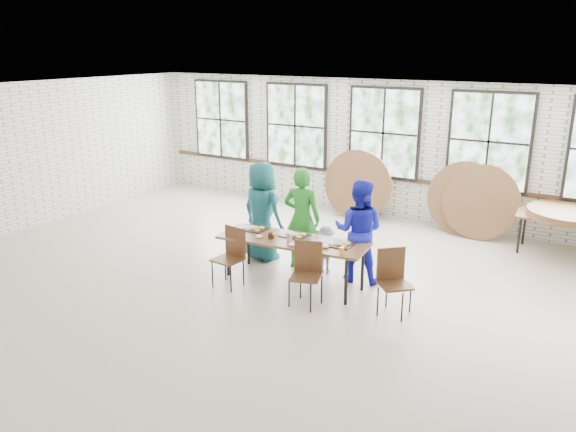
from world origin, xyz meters
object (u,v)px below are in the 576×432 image
(dining_table, at_px, (293,242))
(storage_table, at_px, (570,220))
(chair_near_right, at_px, (307,268))
(chair_near_left, at_px, (232,252))

(dining_table, height_order, storage_table, same)
(dining_table, distance_m, storage_table, 5.13)
(chair_near_right, distance_m, storage_table, 5.16)
(chair_near_right, relative_size, storage_table, 0.51)
(chair_near_left, bearing_deg, dining_table, 41.66)
(dining_table, xyz_separation_m, chair_near_right, (0.55, -0.53, -0.13))
(dining_table, relative_size, storage_table, 1.33)
(chair_near_right, bearing_deg, chair_near_left, 163.38)
(chair_near_right, xyz_separation_m, storage_table, (3.11, 4.12, 0.13))
(dining_table, distance_m, chair_near_left, 0.99)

